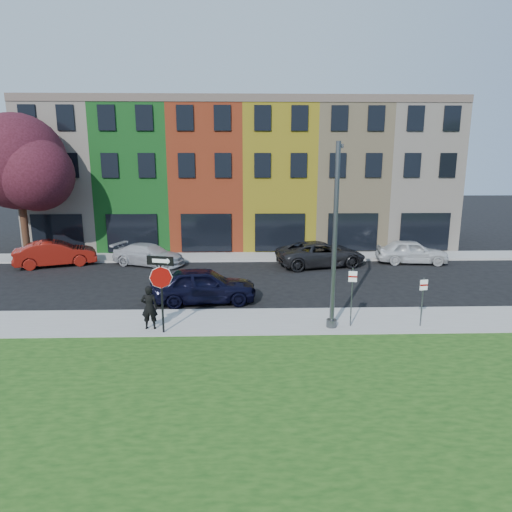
{
  "coord_description": "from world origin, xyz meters",
  "views": [
    {
      "loc": [
        -2.51,
        -14.48,
        6.77
      ],
      "look_at": [
        -1.97,
        4.0,
        2.6
      ],
      "focal_mm": 32.0,
      "sensor_mm": 36.0,
      "label": 1
    }
  ],
  "objects_px": {
    "stop_sign": "(161,279)",
    "street_lamp": "(335,236)",
    "sedan_near": "(204,285)",
    "man": "(149,307)"
  },
  "relations": [
    {
      "from": "stop_sign",
      "to": "street_lamp",
      "type": "bearing_deg",
      "value": 19.39
    },
    {
      "from": "stop_sign",
      "to": "sedan_near",
      "type": "distance_m",
      "value": 4.35
    },
    {
      "from": "stop_sign",
      "to": "man",
      "type": "distance_m",
      "value": 1.44
    },
    {
      "from": "sedan_near",
      "to": "street_lamp",
      "type": "height_order",
      "value": "street_lamp"
    },
    {
      "from": "stop_sign",
      "to": "street_lamp",
      "type": "xyz_separation_m",
      "value": [
        6.55,
        0.6,
        1.46
      ]
    },
    {
      "from": "stop_sign",
      "to": "street_lamp",
      "type": "distance_m",
      "value": 6.74
    },
    {
      "from": "stop_sign",
      "to": "man",
      "type": "bearing_deg",
      "value": 158.33
    },
    {
      "from": "man",
      "to": "sedan_near",
      "type": "distance_m",
      "value": 3.94
    },
    {
      "from": "man",
      "to": "stop_sign",
      "type": "bearing_deg",
      "value": 143.99
    },
    {
      "from": "sedan_near",
      "to": "man",
      "type": "bearing_deg",
      "value": 148.21
    }
  ]
}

